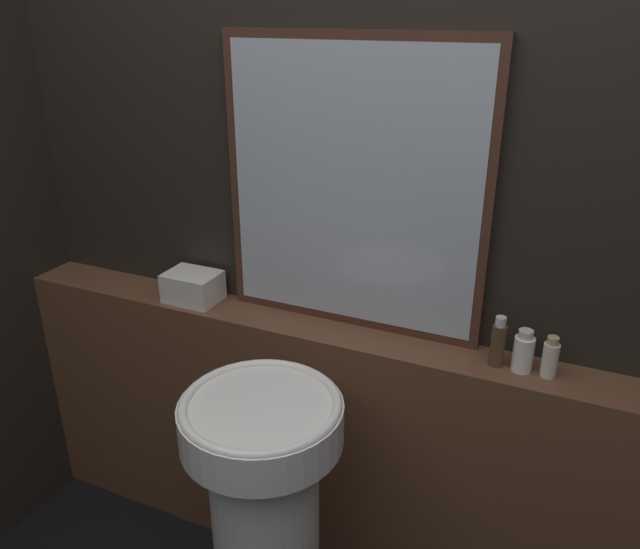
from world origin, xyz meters
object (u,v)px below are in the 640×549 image
(pedestal_sink, at_px, (266,528))
(mirror, at_px, (352,189))
(conditioner_bottle, at_px, (523,352))
(shampoo_bottle, at_px, (498,343))
(lotion_bottle, at_px, (550,358))
(towel_stack, at_px, (193,287))

(pedestal_sink, xyz_separation_m, mirror, (0.03, 0.49, 0.78))
(pedestal_sink, height_order, conditioner_bottle, conditioner_bottle)
(mirror, bearing_deg, pedestal_sink, -93.38)
(shampoo_bottle, bearing_deg, lotion_bottle, 0.00)
(shampoo_bottle, distance_m, lotion_bottle, 0.13)
(towel_stack, bearing_deg, mirror, 7.28)
(towel_stack, bearing_deg, pedestal_sink, -41.24)
(pedestal_sink, bearing_deg, shampoo_bottle, 42.07)
(pedestal_sink, bearing_deg, towel_stack, 138.76)
(lotion_bottle, bearing_deg, shampoo_bottle, 180.00)
(towel_stack, relative_size, conditioner_bottle, 1.45)
(pedestal_sink, relative_size, mirror, 1.10)
(pedestal_sink, bearing_deg, conditioner_bottle, 38.43)
(mirror, distance_m, lotion_bottle, 0.68)
(conditioner_bottle, bearing_deg, mirror, 172.62)
(pedestal_sink, relative_size, shampoo_bottle, 6.41)
(shampoo_bottle, height_order, conditioner_bottle, shampoo_bottle)
(mirror, relative_size, shampoo_bottle, 5.81)
(pedestal_sink, height_order, lotion_bottle, lotion_bottle)
(mirror, height_order, conditioner_bottle, mirror)
(towel_stack, bearing_deg, conditioner_bottle, 0.00)
(mirror, relative_size, lotion_bottle, 7.29)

